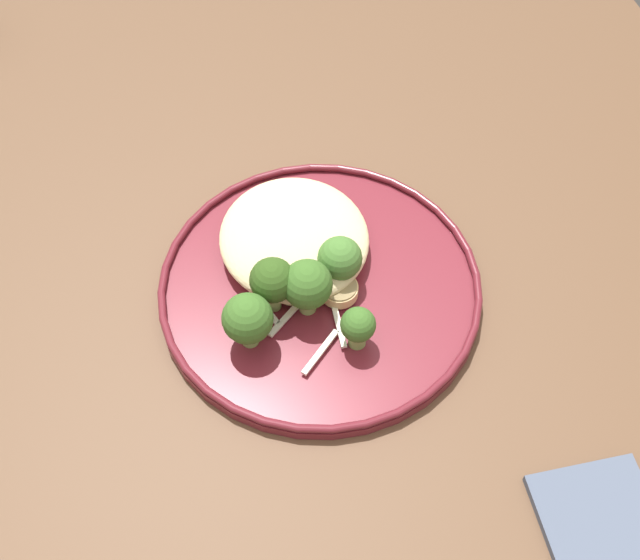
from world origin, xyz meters
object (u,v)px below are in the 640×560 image
Objects in this scene: seared_scallop_on_noodles at (268,248)px; broccoli_floret_right_tilted at (340,259)px; seared_scallop_tiny_bay at (320,207)px; broccoli_floret_rear_charred at (273,281)px; folded_napkin at (616,560)px; broccoli_floret_near_rim at (248,319)px; dinner_plate at (320,287)px; seared_scallop_right_edge at (297,286)px; seared_scallop_large_seared at (269,269)px; broccoli_floret_tall_stalk at (307,285)px; seared_scallop_left_edge at (285,233)px; seared_scallop_center_golden at (339,290)px; broccoli_floret_center_pile at (358,326)px.

seared_scallop_on_noodles is 0.43× the size of broccoli_floret_right_tilted.
broccoli_floret_rear_charred is at bearing -36.66° from seared_scallop_tiny_bay.
seared_scallop_tiny_bay reaches higher than folded_napkin.
broccoli_floret_near_rim reaches higher than broccoli_floret_right_tilted.
seared_scallop_on_noodles is at bearing -127.64° from broccoli_floret_right_tilted.
dinner_plate is 0.02m from seared_scallop_right_edge.
dinner_plate is 1.93× the size of folded_napkin.
broccoli_floret_near_rim reaches higher than dinner_plate.
seared_scallop_large_seared is 0.06m from broccoli_floret_tall_stalk.
broccoli_floret_tall_stalk reaches higher than broccoli_floret_near_rim.
broccoli_floret_tall_stalk is at bearing 70.03° from broccoli_floret_rear_charred.
seared_scallop_on_noodles is at bearing -141.08° from dinner_plate.
broccoli_floret_tall_stalk is (0.08, 0.00, 0.03)m from seared_scallop_left_edge.
dinner_plate is at bearing 61.48° from seared_scallop_large_seared.
broccoli_floret_tall_stalk and broccoli_floret_rear_charred have the same top height.
seared_scallop_center_golden is (0.01, 0.04, 0.00)m from seared_scallop_right_edge.
dinner_plate is 0.02m from seared_scallop_center_golden.
dinner_plate is 8.68× the size of seared_scallop_large_seared.
broccoli_floret_center_pile is (0.11, 0.05, 0.01)m from seared_scallop_on_noodles.
seared_scallop_left_edge is 0.69× the size of broccoli_floret_right_tilted.
seared_scallop_on_noodles is 0.08m from seared_scallop_center_golden.
broccoli_floret_right_tilted is (-0.02, 0.01, 0.02)m from seared_scallop_center_golden.
seared_scallop_tiny_bay reaches higher than dinner_plate.
seared_scallop_left_edge is 0.60× the size of broccoli_floret_rear_charred.
seared_scallop_right_edge is at bearing -111.61° from seared_scallop_center_golden.
seared_scallop_right_edge is 0.05m from broccoli_floret_right_tilted.
broccoli_floret_right_tilted is (-0.02, 0.04, -0.00)m from broccoli_floret_tall_stalk.
seared_scallop_tiny_bay is 0.11m from broccoli_floret_rear_charred.
broccoli_floret_rear_charred is (0.01, -0.04, 0.04)m from dinner_plate.
dinner_plate is 4.85× the size of broccoli_floret_rear_charred.
broccoli_floret_center_pile is 0.85× the size of broccoli_floret_right_tilted.
broccoli_floret_near_rim is at bearing -38.58° from seared_scallop_tiny_bay.
broccoli_floret_tall_stalk is (-0.04, -0.03, 0.01)m from broccoli_floret_center_pile.
seared_scallop_center_golden is 0.57× the size of broccoli_floret_tall_stalk.
seared_scallop_right_edge is at bearing 18.33° from seared_scallop_on_noodles.
seared_scallop_large_seared is at bearing -11.01° from seared_scallop_on_noodles.
seared_scallop_tiny_bay reaches higher than seared_scallop_left_edge.
broccoli_floret_tall_stalk is (0.02, 0.00, 0.03)m from seared_scallop_right_edge.
seared_scallop_on_noodles is at bearing -151.23° from folded_napkin.
broccoli_floret_near_rim is (0.12, -0.09, 0.02)m from seared_scallop_tiny_bay.
seared_scallop_on_noodles is at bearing -161.67° from seared_scallop_right_edge.
seared_scallop_tiny_bay is 0.14m from broccoli_floret_center_pile.
seared_scallop_left_edge reaches higher than folded_napkin.
seared_scallop_left_edge is at bearing -165.22° from broccoli_floret_center_pile.
broccoli_floret_right_tilted is (0.06, 0.04, 0.02)m from seared_scallop_left_edge.
broccoli_floret_tall_stalk is 0.32m from folded_napkin.
seared_scallop_tiny_bay is at bearing 151.43° from seared_scallop_right_edge.
broccoli_floret_near_rim is 0.96× the size of broccoli_floret_rear_charred.
broccoli_floret_tall_stalk reaches higher than seared_scallop_center_golden.
seared_scallop_on_noodles is 0.68× the size of seared_scallop_right_edge.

